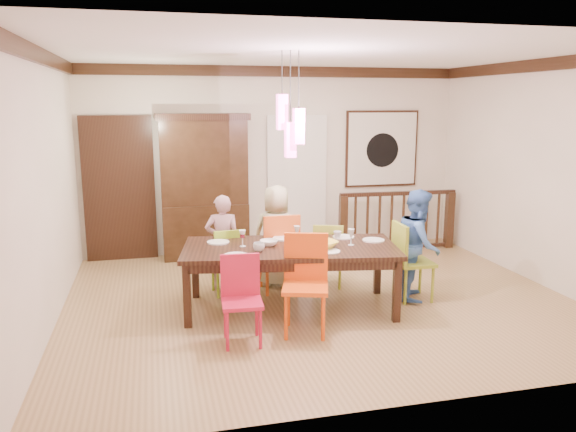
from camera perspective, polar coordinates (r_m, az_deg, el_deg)
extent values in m
plane|color=olive|center=(6.91, 3.21, -8.45)|extent=(6.00, 6.00, 0.00)
plane|color=white|center=(6.52, 3.50, 16.26)|extent=(6.00, 6.00, 0.00)
plane|color=beige|center=(8.97, -1.32, 5.69)|extent=(6.00, 0.00, 6.00)
plane|color=beige|center=(6.38, -23.43, 2.37)|extent=(0.00, 5.00, 5.00)
plane|color=beige|center=(7.97, 24.52, 3.93)|extent=(0.00, 5.00, 5.00)
cube|color=black|center=(8.78, -16.75, 2.44)|extent=(1.04, 0.07, 2.24)
cube|color=silver|center=(9.06, 0.90, 3.20)|extent=(0.97, 0.05, 2.22)
cube|color=black|center=(9.47, 9.49, 6.75)|extent=(1.25, 0.04, 1.25)
cube|color=silver|center=(9.45, 9.55, 6.74)|extent=(1.18, 0.02, 1.18)
cylinder|color=black|center=(9.44, 9.58, 6.61)|extent=(0.56, 0.01, 0.56)
cube|color=#FF4CAD|center=(6.21, -0.60, 10.51)|extent=(0.11, 0.11, 0.38)
cylinder|color=black|center=(6.22, -0.61, 14.39)|extent=(0.01, 0.01, 0.46)
cube|color=#FF4CAD|center=(6.16, 1.08, 9.11)|extent=(0.11, 0.11, 0.38)
cylinder|color=black|center=(6.16, 1.10, 13.72)|extent=(0.01, 0.01, 0.61)
cube|color=#FF4CAD|center=(6.19, 0.24, 7.73)|extent=(0.11, 0.11, 0.38)
cylinder|color=black|center=(6.18, 0.24, 13.01)|extent=(0.01, 0.01, 0.76)
cube|color=black|center=(6.39, 0.23, -3.29)|extent=(2.56, 1.49, 0.05)
cube|color=black|center=(6.78, -10.07, -5.90)|extent=(0.09, 0.09, 0.70)
cube|color=black|center=(7.26, 8.03, -4.67)|extent=(0.09, 0.09, 0.70)
cube|color=black|center=(5.89, -9.47, -8.57)|extent=(0.09, 0.09, 0.70)
cube|color=black|center=(6.44, 11.11, -6.89)|extent=(0.09, 0.09, 0.70)
cube|color=black|center=(6.87, -0.75, -2.89)|extent=(2.19, 0.41, 0.10)
cube|color=black|center=(5.96, 1.36, -5.15)|extent=(2.19, 0.41, 0.10)
cube|color=#88B525|center=(7.05, -6.21, -4.63)|extent=(0.41, 0.41, 0.04)
cube|color=#88B525|center=(6.99, -6.25, -2.84)|extent=(0.38, 0.07, 0.42)
cylinder|color=#88B525|center=(6.94, -7.27, -6.70)|extent=(0.03, 0.03, 0.40)
cylinder|color=#88B525|center=(6.98, -4.74, -6.54)|extent=(0.03, 0.03, 0.40)
cylinder|color=#88B525|center=(7.24, -7.55, -5.95)|extent=(0.03, 0.03, 0.40)
cylinder|color=#88B525|center=(7.27, -5.12, -5.81)|extent=(0.03, 0.03, 0.40)
cube|color=#D45820|center=(7.09, -1.01, -3.78)|extent=(0.47, 0.47, 0.04)
cube|color=#D45820|center=(7.03, -1.02, -1.64)|extent=(0.46, 0.05, 0.50)
cylinder|color=#D45820|center=(6.95, -2.17, -6.24)|extent=(0.04, 0.04, 0.48)
cylinder|color=#D45820|center=(7.03, 0.80, -6.03)|extent=(0.04, 0.04, 0.48)
cylinder|color=#D45820|center=(7.30, -2.75, -5.38)|extent=(0.04, 0.04, 0.48)
cylinder|color=#D45820|center=(7.37, 0.08, -5.19)|extent=(0.04, 0.04, 0.48)
cube|color=#9EAD2F|center=(7.31, 4.12, -4.00)|extent=(0.49, 0.49, 0.04)
cube|color=#9EAD2F|center=(7.25, 4.15, -2.28)|extent=(0.37, 0.17, 0.42)
cylinder|color=#9EAD2F|center=(7.18, 3.29, -6.01)|extent=(0.03, 0.03, 0.40)
cylinder|color=#9EAD2F|center=(7.27, 5.63, -5.82)|extent=(0.03, 0.03, 0.40)
cylinder|color=#9EAD2F|center=(7.46, 2.61, -5.32)|extent=(0.03, 0.03, 0.40)
cylinder|color=#9EAD2F|center=(7.55, 4.86, -5.15)|extent=(0.03, 0.03, 0.40)
cube|color=#BE1737|center=(5.59, -4.69, -8.79)|extent=(0.42, 0.42, 0.04)
cube|color=#BE1737|center=(5.51, -4.73, -6.51)|extent=(0.40, 0.07, 0.43)
cylinder|color=#BE1737|center=(5.50, -6.06, -11.58)|extent=(0.03, 0.03, 0.41)
cylinder|color=#BE1737|center=(5.55, -2.73, -11.32)|extent=(0.03, 0.03, 0.41)
cylinder|color=#BE1737|center=(5.79, -6.48, -10.36)|extent=(0.03, 0.03, 0.41)
cylinder|color=#BE1737|center=(5.84, -3.33, -10.14)|extent=(0.03, 0.03, 0.41)
cube|color=#E64E0F|center=(5.79, 1.77, -7.28)|extent=(0.57, 0.57, 0.04)
cube|color=#E64E0F|center=(5.71, 1.78, -4.68)|extent=(0.45, 0.18, 0.50)
cylinder|color=#E64E0F|center=(5.66, 0.41, -10.43)|extent=(0.04, 0.04, 0.48)
cylinder|color=#E64E0F|center=(5.76, 4.06, -10.08)|extent=(0.04, 0.04, 0.48)
cylinder|color=#E64E0F|center=(6.00, -0.46, -9.14)|extent=(0.04, 0.04, 0.48)
cylinder|color=#E64E0F|center=(6.09, 2.99, -8.84)|extent=(0.04, 0.04, 0.48)
cube|color=#90A329|center=(6.95, 12.66, -4.64)|extent=(0.44, 0.44, 0.04)
cube|color=#90A329|center=(6.88, 12.76, -2.60)|extent=(0.06, 0.43, 0.47)
cylinder|color=#90A329|center=(6.80, 11.90, -7.05)|extent=(0.04, 0.04, 0.45)
cylinder|color=#90A329|center=(6.95, 14.50, -6.76)|extent=(0.04, 0.04, 0.45)
cylinder|color=#90A329|center=(7.09, 10.70, -6.20)|extent=(0.04, 0.04, 0.45)
cylinder|color=#90A329|center=(7.24, 13.22, -5.95)|extent=(0.04, 0.04, 0.45)
cube|color=black|center=(8.75, -8.34, -1.45)|extent=(1.29, 0.44, 0.83)
cube|color=black|center=(8.59, -8.56, 5.50)|extent=(1.29, 0.40, 1.29)
cube|color=black|center=(8.78, -8.67, 5.62)|extent=(1.11, 0.02, 1.11)
cube|color=black|center=(8.55, -8.70, 9.94)|extent=(1.39, 0.44, 0.10)
cube|color=black|center=(8.86, 5.69, -0.92)|extent=(0.12, 0.12, 0.92)
cube|color=black|center=(9.61, 15.96, -0.34)|extent=(0.12, 0.12, 0.92)
cube|color=black|center=(9.11, 11.15, 2.27)|extent=(1.94, 0.16, 0.06)
cube|color=black|center=(9.29, 10.94, -3.09)|extent=(1.82, 0.13, 0.05)
imported|color=#D09EAD|center=(7.17, -6.64, -2.67)|extent=(0.48, 0.35, 1.22)
imported|color=#BCB98E|center=(7.26, -1.17, -2.02)|extent=(0.77, 0.68, 1.32)
imported|color=#4574C2|center=(6.96, 13.13, -2.83)|extent=(0.75, 0.81, 1.34)
imported|color=yellow|center=(6.29, 3.31, -2.91)|extent=(0.45, 0.45, 0.09)
imported|color=white|center=(6.40, -1.96, -2.75)|extent=(0.23, 0.23, 0.06)
imported|color=silver|center=(6.15, -2.98, -3.17)|extent=(0.14, 0.14, 0.10)
imported|color=silver|center=(6.75, 5.05, -1.93)|extent=(0.12, 0.12, 0.09)
cylinder|color=white|center=(6.58, -7.11, -2.65)|extent=(0.26, 0.26, 0.01)
cylinder|color=white|center=(6.72, -0.46, -2.27)|extent=(0.26, 0.26, 0.01)
cylinder|color=white|center=(6.82, 5.66, -2.13)|extent=(0.26, 0.26, 0.01)
cylinder|color=white|center=(6.00, -5.32, -4.01)|extent=(0.26, 0.26, 0.01)
cylinder|color=white|center=(6.15, 4.12, -3.60)|extent=(0.26, 0.26, 0.01)
cylinder|color=white|center=(6.70, 8.68, -2.44)|extent=(0.26, 0.26, 0.01)
cube|color=#D83359|center=(6.06, 1.16, -3.81)|extent=(0.18, 0.14, 0.01)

